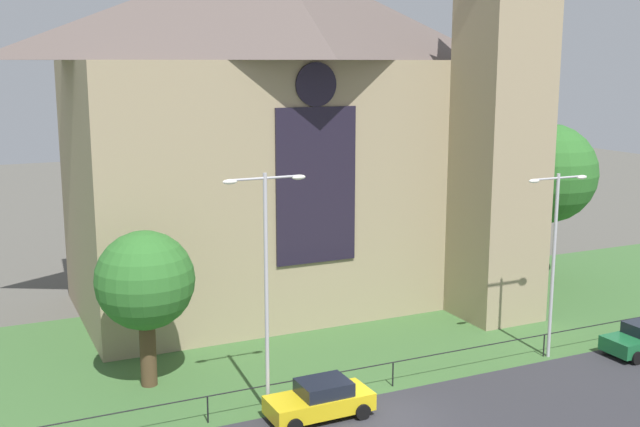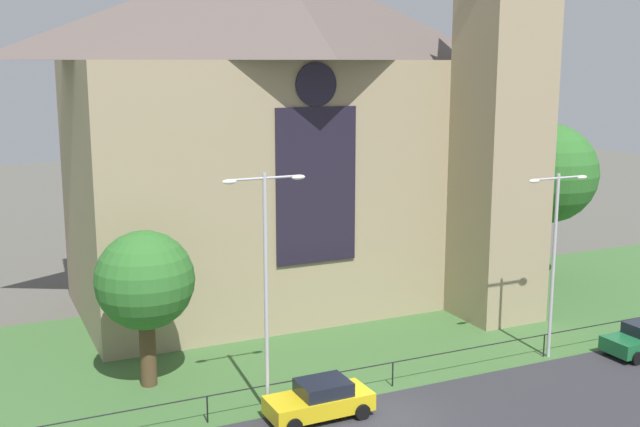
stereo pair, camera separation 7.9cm
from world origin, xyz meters
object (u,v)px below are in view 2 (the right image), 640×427
at_px(tree_right_far, 548,174).
at_px(tree_left_near, 145,282).
at_px(church_building, 289,127).
at_px(streetlamp_far, 555,243).
at_px(streetlamp_near, 266,267).
at_px(parked_car_yellow, 320,400).

bearing_deg(tree_right_far, tree_left_near, -166.84).
xyz_separation_m(church_building, tree_right_far, (16.78, -2.47, -3.38)).
bearing_deg(church_building, streetlamp_far, -60.17).
bearing_deg(tree_right_far, streetlamp_near, -154.70).
height_order(church_building, streetlamp_far, church_building).
bearing_deg(tree_left_near, church_building, 40.38).
distance_m(tree_right_far, parked_car_yellow, 25.72).
xyz_separation_m(church_building, streetlamp_near, (-6.63, -13.54, -4.21)).
xyz_separation_m(streetlamp_far, parked_car_yellow, (-12.67, -1.31, -4.84)).
height_order(tree_right_far, tree_left_near, tree_right_far).
bearing_deg(tree_left_near, streetlamp_near, -51.64).
bearing_deg(streetlamp_near, streetlamp_far, -0.00).
relative_size(church_building, streetlamp_near, 2.67).
height_order(church_building, streetlamp_near, church_building).
relative_size(church_building, tree_left_near, 3.77).
relative_size(streetlamp_near, streetlamp_far, 1.10).
height_order(tree_left_near, streetlamp_far, streetlamp_far).
bearing_deg(tree_left_near, streetlamp_far, -14.59).
height_order(tree_right_far, parked_car_yellow, tree_right_far).
xyz_separation_m(tree_right_far, parked_car_yellow, (-21.69, -12.37, -6.15)).
bearing_deg(streetlamp_far, parked_car_yellow, -174.11).
bearing_deg(church_building, tree_left_near, -139.62).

